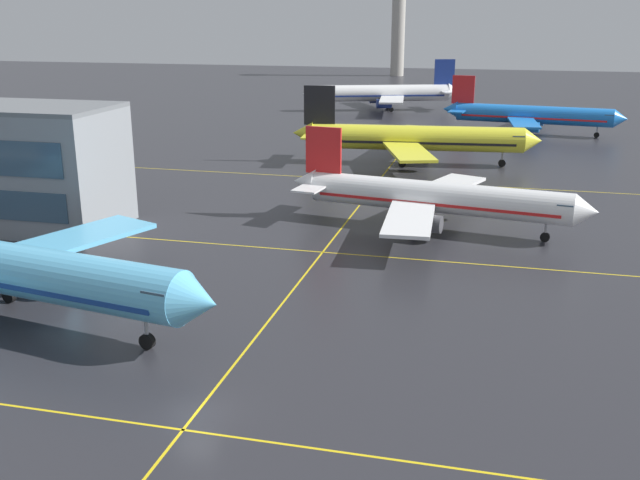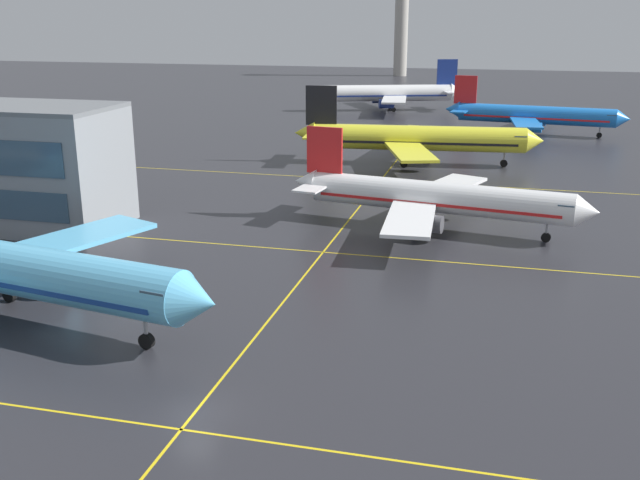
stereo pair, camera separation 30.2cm
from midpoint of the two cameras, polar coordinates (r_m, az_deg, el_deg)
ground_plane at (r=47.73m, az=-9.75°, el=-13.07°), size 600.00×600.00×0.00m
airliner_second_row at (r=84.73m, az=8.63°, el=3.28°), size 35.34×30.17×11.00m
airliner_third_row at (r=121.64m, az=7.15°, el=7.82°), size 40.39×34.64×12.55m
airliner_far_left_stand at (r=157.94m, az=15.94°, el=9.30°), size 36.63×31.37×11.39m
airliner_far_right_stand at (r=190.27m, az=4.89°, el=11.26°), size 39.56×33.85×12.64m
taxiway_markings at (r=76.58m, az=0.09°, el=-0.94°), size 163.50×116.07×0.01m
control_tower at (r=297.50m, az=6.10°, el=17.45°), size 8.82×8.82×44.66m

